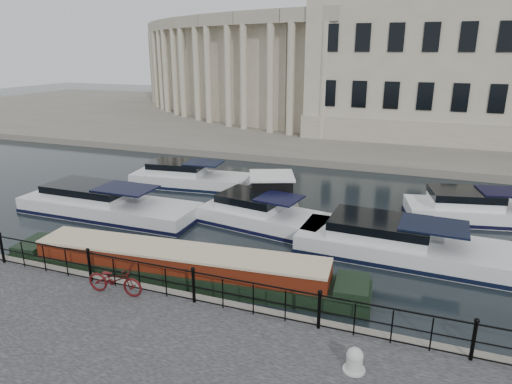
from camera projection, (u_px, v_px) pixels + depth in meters
ground_plane at (224, 284)px, 16.60m from camera, size 160.00×160.00×0.00m
far_bank at (367, 122)px, 51.36m from camera, size 120.00×42.00×0.55m
railing at (193, 284)px, 14.23m from camera, size 24.14×0.14×1.22m
civic_building at (356, 61)px, 45.82m from camera, size 53.55×31.84×16.85m
bicycle at (115, 279)px, 14.77m from camera, size 1.99×0.82×1.02m
mooring_bollard at (355, 360)px, 11.28m from camera, size 0.57×0.57×0.64m
narrowboat at (179, 270)px, 16.93m from camera, size 14.00×3.02×1.51m
harbour_hut at (271, 196)px, 23.42m from camera, size 3.74×3.46×2.19m
cabin_cruisers at (270, 212)px, 22.82m from camera, size 26.41×9.41×1.99m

